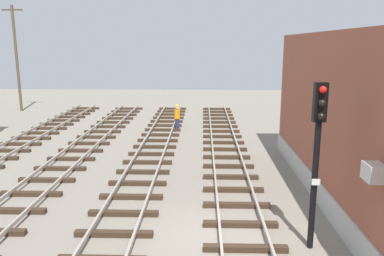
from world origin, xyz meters
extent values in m
plane|color=gray|center=(0.00, 0.00, 0.00)|extent=(80.00, 80.00, 0.00)
cube|color=#38281C|center=(0.93, -0.78, 0.09)|extent=(2.50, 0.24, 0.18)
cube|color=#38281C|center=(0.93, 0.78, 0.09)|extent=(2.50, 0.24, 0.18)
cube|color=#38281C|center=(0.93, 2.33, 0.09)|extent=(2.50, 0.24, 0.18)
cube|color=#38281C|center=(0.93, 3.88, 0.09)|extent=(2.50, 0.24, 0.18)
cube|color=#38281C|center=(0.93, 5.43, 0.09)|extent=(2.50, 0.24, 0.18)
cube|color=#38281C|center=(0.93, 6.99, 0.09)|extent=(2.50, 0.24, 0.18)
cube|color=#38281C|center=(0.93, 8.54, 0.09)|extent=(2.50, 0.24, 0.18)
cube|color=#38281C|center=(0.93, 10.09, 0.09)|extent=(2.50, 0.24, 0.18)
cube|color=#38281C|center=(0.93, 11.64, 0.09)|extent=(2.50, 0.24, 0.18)
cube|color=#38281C|center=(0.93, 13.20, 0.09)|extent=(2.50, 0.24, 0.18)
cube|color=#38281C|center=(0.93, 14.75, 0.09)|extent=(2.50, 0.24, 0.18)
cube|color=#38281C|center=(0.93, 16.30, 0.09)|extent=(2.50, 0.24, 0.18)
cube|color=#38281C|center=(0.93, 17.85, 0.09)|extent=(2.50, 0.24, 0.18)
cube|color=#38281C|center=(0.93, 19.41, 0.09)|extent=(2.50, 0.24, 0.18)
cube|color=#38281C|center=(0.93, 20.96, 0.09)|extent=(2.50, 0.24, 0.18)
cube|color=#38281C|center=(0.93, 22.51, 0.09)|extent=(2.50, 0.24, 0.18)
cube|color=#38281C|center=(0.93, 24.06, 0.09)|extent=(2.50, 0.24, 0.18)
cube|color=#9E9389|center=(0.21, 0.00, 0.25)|extent=(0.08, 49.68, 0.14)
cube|color=#9E9389|center=(1.65, 0.00, 0.25)|extent=(0.08, 49.68, 0.14)
cube|color=#38281C|center=(-3.15, 0.00, 0.09)|extent=(2.50, 0.24, 0.18)
cube|color=#38281C|center=(-3.15, 1.51, 0.09)|extent=(2.50, 0.24, 0.18)
cube|color=#38281C|center=(-3.15, 3.01, 0.09)|extent=(2.50, 0.24, 0.18)
cube|color=#38281C|center=(-3.15, 4.52, 0.09)|extent=(2.50, 0.24, 0.18)
cube|color=#38281C|center=(-3.15, 6.02, 0.09)|extent=(2.50, 0.24, 0.18)
cube|color=#38281C|center=(-3.15, 7.53, 0.09)|extent=(2.50, 0.24, 0.18)
cube|color=#38281C|center=(-3.15, 9.03, 0.09)|extent=(2.50, 0.24, 0.18)
cube|color=#38281C|center=(-3.15, 10.54, 0.09)|extent=(2.50, 0.24, 0.18)
cube|color=#38281C|center=(-3.15, 12.04, 0.09)|extent=(2.50, 0.24, 0.18)
cube|color=#38281C|center=(-3.15, 13.55, 0.09)|extent=(2.50, 0.24, 0.18)
cube|color=#38281C|center=(-3.15, 15.05, 0.09)|extent=(2.50, 0.24, 0.18)
cube|color=#38281C|center=(-3.15, 16.56, 0.09)|extent=(2.50, 0.24, 0.18)
cube|color=#38281C|center=(-3.15, 18.06, 0.09)|extent=(2.50, 0.24, 0.18)
cube|color=#38281C|center=(-3.15, 19.57, 0.09)|extent=(2.50, 0.24, 0.18)
cube|color=#38281C|center=(-3.15, 21.08, 0.09)|extent=(2.50, 0.24, 0.18)
cube|color=#38281C|center=(-3.15, 22.58, 0.09)|extent=(2.50, 0.24, 0.18)
cube|color=#38281C|center=(-3.15, 24.09, 0.09)|extent=(2.50, 0.24, 0.18)
cube|color=#9E9389|center=(-3.87, 0.00, 0.25)|extent=(0.08, 49.68, 0.14)
cube|color=#9E9389|center=(-2.43, 0.00, 0.25)|extent=(0.08, 49.68, 0.14)
cube|color=#38281C|center=(-7.23, 1.60, 0.09)|extent=(2.50, 0.24, 0.18)
cube|color=#38281C|center=(-7.23, 3.21, 0.09)|extent=(2.50, 0.24, 0.18)
cube|color=#38281C|center=(-7.23, 4.81, 0.09)|extent=(2.50, 0.24, 0.18)
cube|color=#38281C|center=(-7.23, 6.41, 0.09)|extent=(2.50, 0.24, 0.18)
cube|color=#38281C|center=(-7.23, 8.01, 0.09)|extent=(2.50, 0.24, 0.18)
cube|color=#38281C|center=(-7.23, 9.62, 0.09)|extent=(2.50, 0.24, 0.18)
cube|color=#38281C|center=(-7.23, 11.22, 0.09)|extent=(2.50, 0.24, 0.18)
cube|color=#38281C|center=(-7.23, 12.82, 0.09)|extent=(2.50, 0.24, 0.18)
cube|color=#38281C|center=(-7.23, 14.42, 0.09)|extent=(2.50, 0.24, 0.18)
cube|color=#38281C|center=(-7.23, 16.03, 0.09)|extent=(2.50, 0.24, 0.18)
cube|color=#38281C|center=(-7.23, 17.63, 0.09)|extent=(2.50, 0.24, 0.18)
cube|color=#38281C|center=(-7.23, 19.23, 0.09)|extent=(2.50, 0.24, 0.18)
cube|color=#38281C|center=(-7.23, 20.83, 0.09)|extent=(2.50, 0.24, 0.18)
cube|color=#38281C|center=(-7.23, 22.44, 0.09)|extent=(2.50, 0.24, 0.18)
cube|color=#38281C|center=(-7.23, 24.04, 0.09)|extent=(2.50, 0.24, 0.18)
cube|color=#9E9389|center=(-6.51, 0.00, 0.25)|extent=(0.08, 49.68, 0.14)
cube|color=#38281C|center=(-11.31, 9.50, 0.09)|extent=(2.50, 0.24, 0.18)
cube|color=#38281C|center=(-11.31, 10.96, 0.09)|extent=(2.50, 0.24, 0.18)
cube|color=#38281C|center=(-11.31, 12.42, 0.09)|extent=(2.50, 0.24, 0.18)
cube|color=#38281C|center=(-11.31, 13.88, 0.09)|extent=(2.50, 0.24, 0.18)
cube|color=#38281C|center=(-11.31, 15.34, 0.09)|extent=(2.50, 0.24, 0.18)
cube|color=#38281C|center=(-11.31, 16.80, 0.09)|extent=(2.50, 0.24, 0.18)
cube|color=#38281C|center=(-11.31, 18.26, 0.09)|extent=(2.50, 0.24, 0.18)
cube|color=#38281C|center=(-11.31, 19.73, 0.09)|extent=(2.50, 0.24, 0.18)
cube|color=#38281C|center=(-11.31, 21.19, 0.09)|extent=(2.50, 0.24, 0.18)
cube|color=#38281C|center=(-11.31, 22.65, 0.09)|extent=(2.50, 0.24, 0.18)
cube|color=#38281C|center=(-11.31, 24.11, 0.09)|extent=(2.50, 0.24, 0.18)
cylinder|color=black|center=(2.89, -0.49, 1.93)|extent=(0.18, 0.18, 3.86)
cube|color=black|center=(2.89, -0.49, 4.41)|extent=(0.36, 0.24, 1.10)
sphere|color=red|center=(2.89, -0.67, 4.77)|extent=(0.20, 0.20, 0.20)
sphere|color=black|center=(2.89, -0.67, 4.41)|extent=(0.20, 0.20, 0.20)
sphere|color=black|center=(2.89, -0.67, 4.04)|extent=(0.20, 0.20, 0.20)
cube|color=white|center=(2.89, -0.63, 2.12)|extent=(0.24, 0.03, 0.18)
cube|color=#B2B2AD|center=(4.06, 0.93, 0.45)|extent=(0.08, 19.56, 0.90)
cube|color=silver|center=(3.87, -2.01, 2.90)|extent=(0.44, 0.60, 0.44)
cylinder|color=brown|center=(-16.90, 23.04, 4.63)|extent=(0.24, 0.24, 9.26)
cube|color=#4C3D2D|center=(-16.90, 23.04, 8.86)|extent=(1.80, 0.12, 0.12)
cylinder|color=#262D4C|center=(-2.15, 15.30, 0.42)|extent=(0.32, 0.32, 0.85)
cylinder|color=orange|center=(-2.15, 15.30, 1.18)|extent=(0.40, 0.40, 0.65)
sphere|color=tan|center=(-2.15, 15.30, 1.62)|extent=(0.24, 0.24, 0.24)
sphere|color=yellow|center=(-2.15, 15.30, 1.76)|extent=(0.22, 0.22, 0.22)
camera|label=1|loc=(-0.35, -11.11, 5.98)|focal=35.98mm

